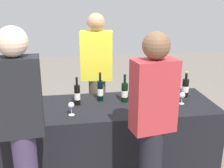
# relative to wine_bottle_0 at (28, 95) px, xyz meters

# --- Properties ---
(ground_plane) EXTENTS (12.00, 12.00, 0.00)m
(ground_plane) POSITION_rel_wine_bottle_0_xyz_m (0.93, -0.17, -0.85)
(ground_plane) COLOR slate
(tasting_table) EXTENTS (2.34, 0.84, 0.74)m
(tasting_table) POSITION_rel_wine_bottle_0_xyz_m (0.93, -0.17, -0.48)
(tasting_table) COLOR black
(tasting_table) RESTS_ON ground_plane
(wine_bottle_0) EXTENTS (0.07, 0.07, 0.31)m
(wine_bottle_0) POSITION_rel_wine_bottle_0_xyz_m (0.00, 0.00, 0.00)
(wine_bottle_0) COLOR black
(wine_bottle_0) RESTS_ON tasting_table
(wine_bottle_1) EXTENTS (0.07, 0.07, 0.32)m
(wine_bottle_1) POSITION_rel_wine_bottle_0_xyz_m (0.55, -0.10, 0.01)
(wine_bottle_1) COLOR black
(wine_bottle_1) RESTS_ON tasting_table
(wine_bottle_2) EXTENTS (0.07, 0.07, 0.34)m
(wine_bottle_2) POSITION_rel_wine_bottle_0_xyz_m (0.82, -0.01, 0.01)
(wine_bottle_2) COLOR black
(wine_bottle_2) RESTS_ON tasting_table
(wine_bottle_3) EXTENTS (0.08, 0.08, 0.33)m
(wine_bottle_3) POSITION_rel_wine_bottle_0_xyz_m (1.09, -0.08, 0.01)
(wine_bottle_3) COLOR black
(wine_bottle_3) RESTS_ON tasting_table
(wine_bottle_4) EXTENTS (0.08, 0.08, 0.32)m
(wine_bottle_4) POSITION_rel_wine_bottle_0_xyz_m (1.20, -0.04, 0.01)
(wine_bottle_4) COLOR black
(wine_bottle_4) RESTS_ON tasting_table
(wine_bottle_5) EXTENTS (0.08, 0.08, 0.31)m
(wine_bottle_5) POSITION_rel_wine_bottle_0_xyz_m (1.42, -0.02, -0.00)
(wine_bottle_5) COLOR black
(wine_bottle_5) RESTS_ON tasting_table
(wine_bottle_6) EXTENTS (0.08, 0.08, 0.31)m
(wine_bottle_6) POSITION_rel_wine_bottle_0_xyz_m (1.85, -0.03, 0.00)
(wine_bottle_6) COLOR black
(wine_bottle_6) RESTS_ON tasting_table
(wine_glass_0) EXTENTS (0.06, 0.06, 0.14)m
(wine_glass_0) POSITION_rel_wine_bottle_0_xyz_m (0.48, -0.37, -0.01)
(wine_glass_0) COLOR silver
(wine_glass_0) RESTS_ON tasting_table
(wine_glass_1) EXTENTS (0.06, 0.06, 0.13)m
(wine_glass_1) POSITION_rel_wine_bottle_0_xyz_m (1.54, -0.32, -0.02)
(wine_glass_1) COLOR silver
(wine_glass_1) RESTS_ON tasting_table
(wine_glass_2) EXTENTS (0.07, 0.07, 0.14)m
(wine_glass_2) POSITION_rel_wine_bottle_0_xyz_m (1.72, -0.25, -0.01)
(wine_glass_2) COLOR silver
(wine_glass_2) RESTS_ON tasting_table
(ice_bucket) EXTENTS (0.20, 0.20, 0.19)m
(ice_bucket) POSITION_rel_wine_bottle_0_xyz_m (1.60, -0.20, -0.02)
(ice_bucket) COLOR silver
(ice_bucket) RESTS_ON tasting_table
(server_pouring) EXTENTS (0.44, 0.28, 1.71)m
(server_pouring) POSITION_rel_wine_bottle_0_xyz_m (0.83, 0.53, 0.07)
(server_pouring) COLOR brown
(server_pouring) RESTS_ON ground_plane
(guest_0) EXTENTS (0.37, 0.23, 1.72)m
(guest_0) POSITION_rel_wine_bottle_0_xyz_m (0.08, -0.93, 0.11)
(guest_0) COLOR #3F3351
(guest_0) RESTS_ON ground_plane
(guest_1) EXTENTS (0.40, 0.26, 1.67)m
(guest_1) POSITION_rel_wine_bottle_0_xyz_m (1.16, -0.96, 0.07)
(guest_1) COLOR black
(guest_1) RESTS_ON ground_plane
(menu_board) EXTENTS (0.45, 0.04, 0.83)m
(menu_board) POSITION_rel_wine_bottle_0_xyz_m (1.94, 0.93, -0.44)
(menu_board) COLOR white
(menu_board) RESTS_ON ground_plane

